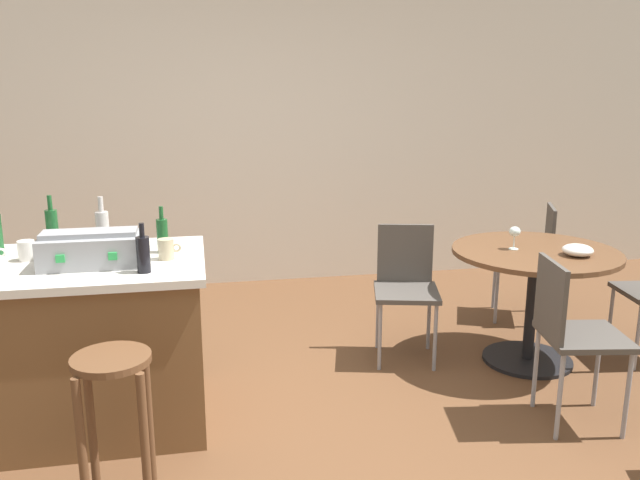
{
  "coord_description": "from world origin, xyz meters",
  "views": [
    {
      "loc": [
        -0.57,
        -2.8,
        1.76
      ],
      "look_at": [
        0.13,
        0.82,
        0.85
      ],
      "focal_mm": 36.46,
      "sensor_mm": 36.0,
      "label": 1
    }
  ],
  "objects": [
    {
      "name": "bottle_3",
      "position": [
        -0.75,
        0.59,
        0.98
      ],
      "size": [
        0.06,
        0.06,
        0.24
      ],
      "color": "#194C23",
      "rests_on": "kitchen_island"
    },
    {
      "name": "back_wall",
      "position": [
        0.0,
        2.86,
        1.35
      ],
      "size": [
        8.0,
        0.1,
        2.7
      ],
      "primitive_type": "cube",
      "color": "beige",
      "rests_on": "ground_plane"
    },
    {
      "name": "wine_glass",
      "position": [
        1.35,
        0.8,
        0.85
      ],
      "size": [
        0.07,
        0.07,
        0.14
      ],
      "color": "silver",
      "rests_on": "dining_table"
    },
    {
      "name": "dining_table",
      "position": [
        1.47,
        0.75,
        0.57
      ],
      "size": [
        1.02,
        1.02,
        0.74
      ],
      "color": "black",
      "rests_on": "ground_plane"
    },
    {
      "name": "toolbox",
      "position": [
        -1.09,
        0.4,
        0.96
      ],
      "size": [
        0.47,
        0.26,
        0.17
      ],
      "color": "gray",
      "rests_on": "kitchen_island"
    },
    {
      "name": "cup_1",
      "position": [
        -1.24,
        0.72,
        0.93
      ],
      "size": [
        0.11,
        0.07,
        0.09
      ],
      "color": "#383838",
      "rests_on": "kitchen_island"
    },
    {
      "name": "bottle_2",
      "position": [
        -0.83,
        0.23,
        0.97
      ],
      "size": [
        0.06,
        0.06,
        0.24
      ],
      "color": "black",
      "rests_on": "kitchen_island"
    },
    {
      "name": "ground_plane",
      "position": [
        0.0,
        0.0,
        0.0
      ],
      "size": [
        8.8,
        8.8,
        0.0
      ],
      "primitive_type": "plane",
      "color": "brown"
    },
    {
      "name": "cup_0",
      "position": [
        -1.42,
        0.56,
        0.93
      ],
      "size": [
        0.12,
        0.08,
        0.1
      ],
      "color": "white",
      "rests_on": "kitchen_island"
    },
    {
      "name": "folding_chair_far",
      "position": [
        1.28,
        0.01,
        0.53
      ],
      "size": [
        0.46,
        0.46,
        0.88
      ],
      "color": "#47423D",
      "rests_on": "ground_plane"
    },
    {
      "name": "folding_chair_near",
      "position": [
        0.73,
        1.01,
        0.5
      ],
      "size": [
        0.48,
        0.48,
        0.85
      ],
      "color": "#47423D",
      "rests_on": "ground_plane"
    },
    {
      "name": "cup_3",
      "position": [
        -0.73,
        0.44,
        0.93
      ],
      "size": [
        0.11,
        0.08,
        0.11
      ],
      "color": "tan",
      "rests_on": "kitchen_island"
    },
    {
      "name": "wooden_stool",
      "position": [
        -0.94,
        -0.28,
        0.49
      ],
      "size": [
        0.32,
        0.32,
        0.69
      ],
      "color": "brown",
      "rests_on": "ground_plane"
    },
    {
      "name": "folding_chair_right",
      "position": [
        1.86,
        1.49,
        0.51
      ],
      "size": [
        0.52,
        0.52,
        0.87
      ],
      "color": "#47423D",
      "rests_on": "ground_plane"
    },
    {
      "name": "kitchen_island",
      "position": [
        -1.19,
        0.49,
        0.44
      ],
      "size": [
        1.29,
        0.87,
        0.88
      ],
      "color": "brown",
      "rests_on": "ground_plane"
    },
    {
      "name": "bottle_1",
      "position": [
        -1.06,
        0.69,
        0.99
      ],
      "size": [
        0.07,
        0.07,
        0.29
      ],
      "color": "#B7B2AD",
      "rests_on": "kitchen_island"
    },
    {
      "name": "serving_bowl",
      "position": [
        1.65,
        0.58,
        0.78
      ],
      "size": [
        0.18,
        0.18,
        0.07
      ],
      "primitive_type": "ellipsoid",
      "color": "white",
      "rests_on": "dining_table"
    },
    {
      "name": "bottle_5",
      "position": [
        -1.34,
        0.81,
        0.99
      ],
      "size": [
        0.06,
        0.06,
        0.29
      ],
      "color": "#194C23",
      "rests_on": "kitchen_island"
    }
  ]
}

